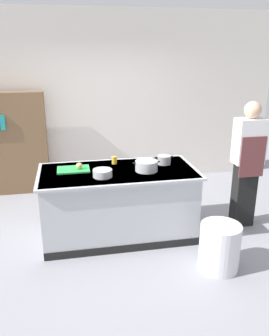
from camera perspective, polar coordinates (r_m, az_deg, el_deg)
The scene contains 12 objects.
ground_plane at distance 4.72m, azimuth -2.56°, elevation -10.79°, with size 10.00×10.00×0.00m, color gray.
back_wall at distance 6.24m, azimuth -5.71°, elevation 11.13°, with size 6.40×0.12×3.00m, color silver.
counter_island at distance 4.50m, azimuth -2.65°, elevation -5.65°, with size 1.98×0.98×0.90m.
cutting_board at distance 4.41m, azimuth -10.02°, elevation -0.24°, with size 0.40×0.28×0.02m, color green.
onion at distance 4.38m, azimuth -9.08°, elevation 0.36°, with size 0.08×0.08×0.08m, color tan.
stock_pot at distance 4.31m, azimuth 1.97°, elevation 0.36°, with size 0.35×0.28×0.13m.
sauce_pan at distance 4.59m, azimuth 4.85°, elevation 1.36°, with size 0.25×0.18×0.11m.
mixing_bowl at distance 4.13m, azimuth -5.28°, elevation -0.85°, with size 0.23×0.23×0.09m, color #B7BABF.
juice_cup at distance 4.59m, azimuth -3.34°, elevation 1.29°, with size 0.07×0.07×0.10m, color yellow.
trash_bin at distance 4.04m, azimuth 13.80°, elevation -12.48°, with size 0.45×0.45×0.54m, color silver.
person_chef at distance 4.85m, azimuth 18.04°, elevation 0.93°, with size 0.38×0.25×1.72m.
bookshelf at distance 6.11m, azimuth -19.34°, elevation 3.79°, with size 1.10×0.31×1.70m.
Camera 1 is at (-0.58, -4.06, 2.34)m, focal length 37.07 mm.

